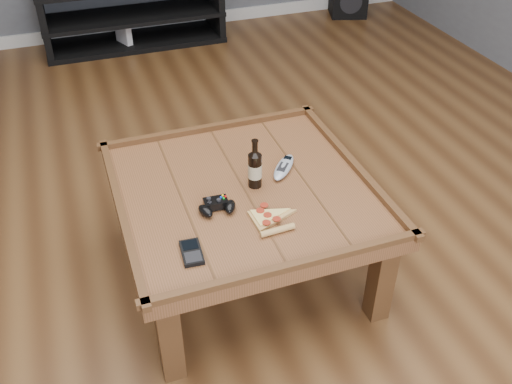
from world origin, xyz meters
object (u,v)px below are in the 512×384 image
object	(u,v)px
coffee_table	(244,200)
smartphone	(192,252)
game_controller	(217,206)
pizza_slice	(269,219)
beer_bottle	(255,168)
game_console	(124,34)
remote_control	(284,167)
media_console	(133,14)

from	to	relation	value
coffee_table	smartphone	distance (m)	0.43
game_controller	pizza_slice	distance (m)	0.20
coffee_table	game_controller	size ratio (longest dim) A/B	6.40
beer_bottle	game_console	xyz separation A→B (m)	(-0.15, 2.70, -0.43)
game_controller	game_console	xyz separation A→B (m)	(0.04, 2.80, -0.36)
game_console	remote_control	bearing A→B (deg)	-106.77
game_controller	game_console	distance (m)	2.82
pizza_slice	remote_control	bearing A→B (deg)	55.79
coffee_table	game_controller	world-z (taller)	game_controller
coffee_table	pizza_slice	distance (m)	0.23
pizza_slice	remote_control	world-z (taller)	remote_control
media_console	beer_bottle	xyz separation A→B (m)	(0.05, -2.75, 0.29)
media_console	remote_control	distance (m)	2.70
beer_bottle	remote_control	size ratio (longest dim) A/B	1.10
coffee_table	remote_control	size ratio (longest dim) A/B	5.33
beer_bottle	game_controller	world-z (taller)	beer_bottle
game_controller	smartphone	xyz separation A→B (m)	(-0.15, -0.20, -0.01)
smartphone	coffee_table	bearing A→B (deg)	50.26
game_controller	game_console	world-z (taller)	game_controller
beer_bottle	pizza_slice	world-z (taller)	beer_bottle
beer_bottle	game_console	size ratio (longest dim) A/B	0.88
pizza_slice	remote_control	xyz separation A→B (m)	(0.17, 0.29, 0.01)
media_console	game_controller	size ratio (longest dim) A/B	8.70
media_console	remote_control	bearing A→B (deg)	-85.79
game_controller	pizza_slice	xyz separation A→B (m)	(0.16, -0.12, -0.01)
coffee_table	game_controller	xyz separation A→B (m)	(-0.14, -0.10, 0.08)
beer_bottle	coffee_table	bearing A→B (deg)	-175.74
smartphone	remote_control	world-z (taller)	remote_control
coffee_table	beer_bottle	distance (m)	0.15
beer_bottle	smartphone	bearing A→B (deg)	-137.88
game_controller	beer_bottle	bearing A→B (deg)	31.99
game_controller	game_console	size ratio (longest dim) A/B	0.67
pizza_slice	remote_control	size ratio (longest dim) A/B	1.26
smartphone	game_controller	bearing A→B (deg)	57.44
media_console	game_console	bearing A→B (deg)	-153.03
pizza_slice	smartphone	distance (m)	0.32
game_controller	smartphone	bearing A→B (deg)	-123.60
game_controller	remote_control	xyz separation A→B (m)	(0.34, 0.17, -0.01)
media_console	pizza_slice	world-z (taller)	media_console
coffee_table	game_console	bearing A→B (deg)	92.08
game_controller	game_console	bearing A→B (deg)	92.18
coffee_table	game_console	size ratio (longest dim) A/B	4.30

